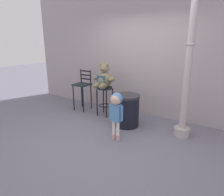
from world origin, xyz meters
TOP-DOWN VIEW (x-y plane):
  - ground_plane at (0.00, 0.00)m, footprint 24.00×24.00m
  - building_wall at (0.00, 1.80)m, footprint 7.17×0.30m
  - bar_stool_with_teddy at (-0.74, 1.03)m, footprint 0.37×0.37m
  - teddy_bear at (-0.74, 1.00)m, footprint 0.58×0.52m
  - child_walking at (0.19, 0.05)m, footprint 0.30×0.24m
  - trash_bin at (0.04, 0.76)m, footprint 0.57×0.57m
  - lamppost at (1.21, 0.90)m, footprint 0.30×0.30m
  - bar_chair_empty at (-1.50, 1.08)m, footprint 0.40×0.40m

SIDE VIEW (x-z plane):
  - ground_plane at x=0.00m, z-range 0.00..0.00m
  - trash_bin at x=0.04m, z-range 0.00..0.72m
  - bar_stool_with_teddy at x=-0.74m, z-range 0.15..0.89m
  - bar_chair_empty at x=-1.50m, z-range 0.10..1.18m
  - child_walking at x=0.19m, z-range 0.21..1.15m
  - teddy_bear at x=-0.74m, z-range 0.65..1.26m
  - lamppost at x=1.21m, z-range -0.30..2.80m
  - building_wall at x=0.00m, z-range 0.00..3.31m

